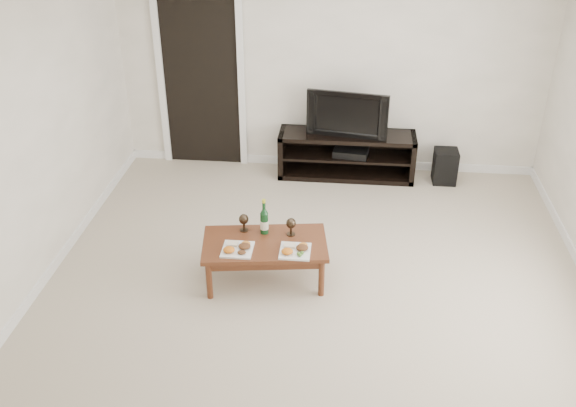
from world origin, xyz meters
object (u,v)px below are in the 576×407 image
at_px(media_console, 346,155).
at_px(television, 349,112).
at_px(subwoofer, 445,166).
at_px(coffee_table, 265,261).

relative_size(media_console, television, 1.71).
bearing_deg(subwoofer, media_console, 177.68).
relative_size(media_console, coffee_table, 1.45).
xyz_separation_m(media_console, television, (0.00, 0.00, 0.55)).
height_order(media_console, television, television).
xyz_separation_m(subwoofer, coffee_table, (-1.87, -2.18, 0.01)).
distance_m(television, coffee_table, 2.41).
distance_m(television, subwoofer, 1.33).
height_order(media_console, subwoofer, media_console).
relative_size(television, subwoofer, 2.33).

